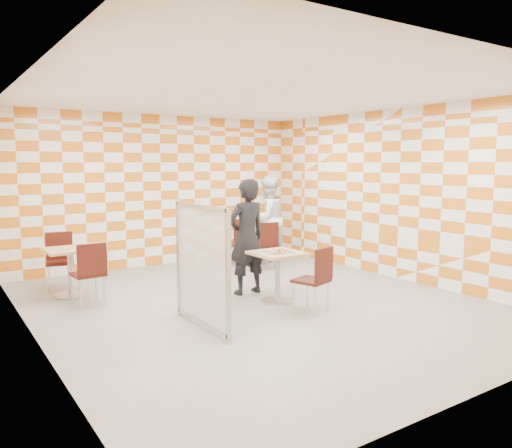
{
  "coord_description": "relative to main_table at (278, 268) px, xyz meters",
  "views": [
    {
      "loc": [
        -3.97,
        -5.91,
        2.04
      ],
      "look_at": [
        0.1,
        0.2,
        1.15
      ],
      "focal_mm": 35.0,
      "sensor_mm": 36.0,
      "label": 1
    }
  ],
  "objects": [
    {
      "name": "partition",
      "position": [
        -1.48,
        -0.44,
        0.28
      ],
      "size": [
        0.08,
        1.38,
        1.55
      ],
      "color": "white",
      "rests_on": "ground"
    },
    {
      "name": "second_table",
      "position": [
        1.3,
        2.58,
        0.0
      ],
      "size": [
        0.7,
        0.7,
        0.75
      ],
      "color": "tan",
      "rests_on": "ground"
    },
    {
      "name": "chair_empty_near",
      "position": [
        -2.37,
        1.3,
        0.04
      ],
      "size": [
        0.45,
        0.46,
        0.92
      ],
      "color": "#38110B",
      "rests_on": "ground"
    },
    {
      "name": "man_dark",
      "position": [
        -0.12,
        0.66,
        0.4
      ],
      "size": [
        0.68,
        0.46,
        1.81
      ],
      "primitive_type": "imported",
      "rotation": [
        0.0,
        0.0,
        3.19
      ],
      "color": "black",
      "rests_on": "ground"
    },
    {
      "name": "main_table",
      "position": [
        0.0,
        0.0,
        0.0
      ],
      "size": [
        0.7,
        0.7,
        0.75
      ],
      "color": "tan",
      "rests_on": "ground"
    },
    {
      "name": "man_white",
      "position": [
        1.73,
        2.74,
        0.38
      ],
      "size": [
        0.9,
        0.73,
        1.78
      ],
      "primitive_type": "imported",
      "rotation": [
        0.0,
        0.0,
        3.2
      ],
      "color": "white",
      "rests_on": "ground"
    },
    {
      "name": "sport_bottle",
      "position": [
        1.19,
        2.71,
        0.33
      ],
      "size": [
        0.06,
        0.06,
        0.2
      ],
      "color": "white",
      "rests_on": "second_table"
    },
    {
      "name": "pizza_on_foil",
      "position": [
        -0.0,
        -0.02,
        0.26
      ],
      "size": [
        0.4,
        0.4,
        0.04
      ],
      "color": "silver",
      "rests_on": "main_table"
    },
    {
      "name": "soda_bottle",
      "position": [
        1.39,
        2.63,
        0.34
      ],
      "size": [
        0.07,
        0.07,
        0.23
      ],
      "color": "black",
      "rests_on": "second_table"
    },
    {
      "name": "room_shell",
      "position": [
        -0.3,
        0.62,
        0.99
      ],
      "size": [
        7.0,
        7.0,
        7.0
      ],
      "color": "gray",
      "rests_on": "ground"
    },
    {
      "name": "chair_second_front",
      "position": [
        1.17,
        1.99,
        0.04
      ],
      "size": [
        0.47,
        0.47,
        0.92
      ],
      "color": "#38110B",
      "rests_on": "ground"
    },
    {
      "name": "chair_empty_far",
      "position": [
        -2.49,
        2.62,
        0.04
      ],
      "size": [
        0.5,
        0.51,
        0.92
      ],
      "color": "#38110B",
      "rests_on": "ground"
    },
    {
      "name": "chair_second_side",
      "position": [
        0.86,
        2.58,
        0.04
      ],
      "size": [
        0.47,
        0.46,
        0.92
      ],
      "color": "#38110B",
      "rests_on": "ground"
    },
    {
      "name": "chair_main_front",
      "position": [
        0.09,
        -0.78,
        0.04
      ],
      "size": [
        0.53,
        0.54,
        0.92
      ],
      "color": "#38110B",
      "rests_on": "ground"
    },
    {
      "name": "empty_table",
      "position": [
        -2.47,
        2.02,
        0.0
      ],
      "size": [
        0.7,
        0.7,
        0.75
      ],
      "color": "tan",
      "rests_on": "ground"
    }
  ]
}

